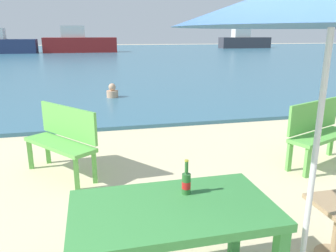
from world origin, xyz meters
TOP-DOWN VIEW (x-y plane):
  - sea_water at (0.00, 30.00)m, footprint 120.00×50.00m
  - picnic_table_green at (-1.14, 0.46)m, footprint 1.40×0.80m
  - beer_bottle_amber at (-1.00, 0.61)m, footprint 0.07×0.07m
  - bench_green_left at (-2.04, 3.00)m, footprint 1.02×1.17m
  - bench_green_right at (1.59, 2.51)m, footprint 1.25×0.79m
  - swimmer_person at (-1.01, 8.27)m, footprint 0.34×0.34m
  - boat_sailboat at (-9.63, 33.21)m, footprint 6.37×1.74m
  - boat_barge at (18.13, 39.22)m, footprint 6.56×1.79m
  - boat_fishing_trawler at (-2.39, 33.47)m, footprint 7.03×1.92m

SIDE VIEW (x-z plane):
  - sea_water at x=0.00m, z-range 0.00..0.08m
  - swimmer_person at x=-1.01m, z-range 0.03..0.44m
  - bench_green_left at x=-2.04m, z-range 0.07..1.02m
  - bench_green_right at x=1.59m, z-range 0.07..1.02m
  - picnic_table_green at x=-1.14m, z-range 0.27..1.03m
  - beer_bottle_amber at x=-1.00m, z-range 0.72..0.99m
  - boat_sailboat at x=-9.63m, z-range -0.25..2.07m
  - boat_barge at x=18.13m, z-range -0.26..2.13m
  - boat_fishing_trawler at x=-2.39m, z-range -0.28..2.28m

